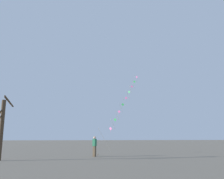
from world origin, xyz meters
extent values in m
plane|color=#756B5B|center=(0.00, 20.00, 0.00)|extent=(160.00, 160.00, 0.00)
cylinder|color=brown|center=(2.26, 21.37, 0.09)|extent=(0.06, 0.06, 0.18)
cylinder|color=silver|center=(2.97, 22.71, 1.34)|extent=(1.44, 2.69, 2.33)
cylinder|color=silver|center=(3.99, 24.62, 2.99)|extent=(0.64, 1.17, 1.02)
cylinder|color=silver|center=(4.60, 25.77, 3.99)|extent=(0.64, 1.17, 1.02)
cylinder|color=silver|center=(5.21, 26.92, 4.99)|extent=(0.64, 1.17, 1.02)
cylinder|color=silver|center=(5.82, 28.08, 5.99)|extent=(0.64, 1.17, 1.02)
cylinder|color=silver|center=(6.43, 29.23, 6.99)|extent=(0.64, 1.17, 1.02)
cylinder|color=silver|center=(7.05, 30.38, 7.99)|extent=(0.64, 1.17, 1.02)
cylinder|color=silver|center=(7.66, 31.54, 8.99)|extent=(0.64, 1.17, 1.02)
cylinder|color=silver|center=(8.27, 32.69, 9.99)|extent=(0.64, 1.17, 1.02)
cube|color=pink|center=(3.68, 24.04, 2.49)|extent=(0.29, 0.22, 0.35)
cylinder|color=pink|center=(3.68, 24.04, 2.25)|extent=(0.03, 0.03, 0.23)
cube|color=green|center=(4.29, 25.19, 3.49)|extent=(0.31, 0.18, 0.35)
cylinder|color=green|center=(4.29, 25.19, 3.25)|extent=(0.03, 0.03, 0.23)
cube|color=pink|center=(4.90, 26.35, 4.49)|extent=(0.32, 0.17, 0.35)
cylinder|color=pink|center=(4.90, 26.35, 4.24)|extent=(0.03, 0.03, 0.24)
cube|color=green|center=(5.52, 27.50, 5.49)|extent=(0.34, 0.11, 0.35)
cylinder|color=green|center=(5.52, 27.50, 5.25)|extent=(0.02, 0.03, 0.22)
cube|color=pink|center=(6.13, 28.65, 6.49)|extent=(0.33, 0.13, 0.35)
cylinder|color=pink|center=(6.13, 28.65, 6.27)|extent=(0.03, 0.04, 0.19)
cube|color=green|center=(6.74, 29.81, 7.49)|extent=(0.27, 0.23, 0.35)
cylinder|color=green|center=(6.74, 29.81, 7.28)|extent=(0.03, 0.03, 0.17)
cube|color=pink|center=(7.35, 30.96, 8.49)|extent=(0.34, 0.10, 0.35)
cylinder|color=pink|center=(7.35, 30.96, 8.27)|extent=(0.03, 0.04, 0.18)
cube|color=green|center=(7.96, 32.11, 9.49)|extent=(0.33, 0.14, 0.35)
cylinder|color=green|center=(7.96, 32.11, 9.28)|extent=(0.02, 0.03, 0.17)
cube|color=pink|center=(8.58, 33.27, 10.49)|extent=(0.31, 0.18, 0.35)
cylinder|color=pink|center=(8.58, 33.27, 10.26)|extent=(0.03, 0.04, 0.20)
cube|color=brown|center=(1.93, 20.46, 0.45)|extent=(0.31, 0.36, 0.90)
cube|color=#26724C|center=(1.93, 20.46, 1.18)|extent=(0.39, 0.45, 0.60)
sphere|color=tan|center=(1.93, 20.46, 1.60)|extent=(0.22, 0.22, 0.22)
cylinder|color=#26724C|center=(2.03, 20.65, 1.35)|extent=(0.26, 0.39, 0.50)
cylinder|color=#423323|center=(-5.00, 17.85, 2.20)|extent=(0.30, 0.30, 4.40)
cylinder|color=#423323|center=(-4.72, 18.08, 4.35)|extent=(0.69, 0.58, 0.87)
cylinder|color=#423323|center=(-4.82, 18.33, 4.34)|extent=(0.46, 1.01, 0.69)
camera|label=1|loc=(1.23, -0.22, 1.74)|focal=37.34mm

